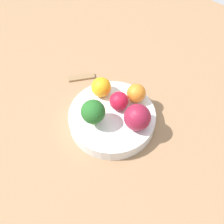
% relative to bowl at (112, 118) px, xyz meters
% --- Properties ---
extents(ground_plane, '(6.00, 6.00, 0.00)m').
position_rel_bowl_xyz_m(ground_plane, '(0.00, 0.00, -0.04)').
color(ground_plane, gray).
extents(table_surface, '(1.20, 1.20, 0.02)m').
position_rel_bowl_xyz_m(table_surface, '(0.00, 0.00, -0.03)').
color(table_surface, '#936D4C').
rests_on(table_surface, ground_plane).
extents(bowl, '(0.21, 0.21, 0.03)m').
position_rel_bowl_xyz_m(bowl, '(0.00, 0.00, 0.00)').
color(bowl, white).
rests_on(bowl, table_surface).
extents(broccoli, '(0.06, 0.06, 0.07)m').
position_rel_bowl_xyz_m(broccoli, '(-0.02, -0.04, 0.06)').
color(broccoli, '#8CB76B').
rests_on(broccoli, bowl).
extents(apple_red, '(0.05, 0.05, 0.05)m').
position_rel_bowl_xyz_m(apple_red, '(-0.00, 0.03, 0.04)').
color(apple_red, '#B7142D').
rests_on(apple_red, bowl).
extents(apple_green, '(0.06, 0.06, 0.06)m').
position_rel_bowl_xyz_m(apple_green, '(0.06, 0.01, 0.05)').
color(apple_green, maroon).
rests_on(apple_green, bowl).
extents(orange_front, '(0.05, 0.05, 0.05)m').
position_rel_bowl_xyz_m(orange_front, '(-0.06, 0.04, 0.04)').
color(orange_front, orange).
rests_on(orange_front, bowl).
extents(orange_back, '(0.05, 0.05, 0.05)m').
position_rel_bowl_xyz_m(orange_back, '(0.02, 0.07, 0.04)').
color(orange_back, orange).
rests_on(orange_back, bowl).
extents(spoon, '(0.06, 0.06, 0.01)m').
position_rel_bowl_xyz_m(spoon, '(-0.15, 0.07, -0.01)').
color(spoon, olive).
rests_on(spoon, table_surface).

